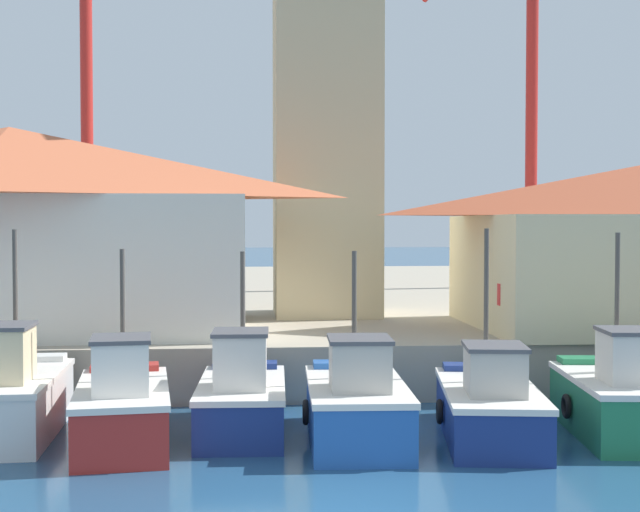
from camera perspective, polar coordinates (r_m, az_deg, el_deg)
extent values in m
cube|color=#A89E89|center=(41.34, -3.04, -2.98)|extent=(120.00, 40.00, 1.39)
cube|color=silver|center=(19.54, -19.18, -9.17)|extent=(1.97, 4.36, 1.14)
cube|color=silver|center=(21.26, -18.09, -6.36)|extent=(1.58, 0.65, 0.24)
cube|color=silver|center=(19.43, -19.20, -7.37)|extent=(2.03, 4.42, 0.12)
cube|color=beige|center=(18.62, -19.73, -5.97)|extent=(1.14, 1.32, 1.05)
cube|color=#4C4C51|center=(18.55, -19.75, -4.25)|extent=(1.22, 1.41, 0.08)
cylinder|color=#4C4742|center=(19.76, -18.92, -2.69)|extent=(0.10, 0.10, 2.98)
cube|color=#AD2823|center=(18.29, -12.51, -10.04)|extent=(2.16, 4.43, 1.04)
cube|color=#AD2823|center=(20.03, -12.38, -7.12)|extent=(1.51, 0.75, 0.24)
cube|color=silver|center=(18.18, -12.53, -8.28)|extent=(2.23, 4.49, 0.12)
cube|color=silver|center=(17.35, -12.61, -6.93)|extent=(1.16, 1.38, 0.98)
cube|color=#4C4C51|center=(17.28, -12.62, -5.19)|extent=(1.25, 1.47, 0.08)
cylinder|color=#4C4742|center=(18.51, -12.52, -3.71)|extent=(0.10, 0.10, 2.68)
torus|color=black|center=(18.55, -15.43, -9.90)|extent=(0.17, 0.53, 0.52)
cube|color=navy|center=(18.91, -5.01, -9.75)|extent=(1.87, 4.14, 0.94)
cube|color=navy|center=(20.56, -4.82, -7.11)|extent=(1.48, 0.65, 0.24)
cube|color=silver|center=(18.81, -5.02, -8.19)|extent=(1.93, 4.21, 0.12)
cube|color=beige|center=(18.00, -5.11, -6.72)|extent=(1.08, 1.26, 1.08)
cube|color=#4C4C51|center=(17.93, -5.12, -4.89)|extent=(1.16, 1.35, 0.08)
cylinder|color=#4C4742|center=(19.12, -4.97, -3.76)|extent=(0.10, 0.10, 2.70)
torus|color=black|center=(19.17, -7.83, -9.60)|extent=(0.14, 0.52, 0.52)
cube|color=#2356A8|center=(18.12, 2.34, -10.07)|extent=(2.04, 4.34, 1.06)
cube|color=#2356A8|center=(19.85, 1.88, -7.09)|extent=(1.61, 0.66, 0.24)
cube|color=silver|center=(18.01, 2.34, -8.27)|extent=(2.10, 4.40, 0.12)
cube|color=#B2ADA3|center=(17.19, 2.55, -7.00)|extent=(1.17, 1.32, 0.92)
cube|color=#4C4C51|center=(17.12, 2.56, -5.35)|extent=(1.25, 1.41, 0.08)
cylinder|color=#4C4742|center=(18.34, 2.20, -3.76)|extent=(0.10, 0.10, 2.62)
torus|color=black|center=(18.27, -0.93, -9.97)|extent=(0.14, 0.52, 0.52)
cube|color=navy|center=(18.65, 10.77, -9.94)|extent=(2.43, 4.73, 0.95)
cube|color=navy|center=(20.51, 10.05, -7.15)|extent=(1.60, 0.81, 0.24)
cube|color=silver|center=(18.55, 10.78, -8.36)|extent=(2.50, 4.80, 0.12)
cube|color=#B2ADA3|center=(17.70, 11.12, -7.24)|extent=(1.26, 1.50, 0.87)
cube|color=#4C4C51|center=(17.62, 11.13, -5.71)|extent=(1.36, 1.59, 0.08)
cylinder|color=#4C4742|center=(18.88, 10.59, -3.10)|extent=(0.10, 0.10, 3.19)
torus|color=black|center=(18.78, 7.66, -9.84)|extent=(0.19, 0.53, 0.52)
cube|color=#237A4C|center=(19.55, 18.84, -9.22)|extent=(2.50, 4.23, 1.10)
cube|color=#237A4C|center=(21.10, 17.42, -6.52)|extent=(1.81, 0.79, 0.24)
cube|color=silver|center=(19.44, 18.86, -7.48)|extent=(2.56, 4.29, 0.12)
cube|color=beige|center=(18.70, 19.53, -6.16)|extent=(1.37, 1.34, 0.98)
cube|color=#4C4C51|center=(18.63, 19.55, -4.54)|extent=(1.45, 1.42, 0.08)
cylinder|color=#4C4742|center=(19.73, 18.48, -2.85)|extent=(0.10, 0.10, 2.95)
torus|color=black|center=(19.44, 15.49, -9.25)|extent=(0.18, 0.53, 0.52)
cube|color=beige|center=(29.07, 0.38, 8.73)|extent=(3.32, 3.32, 12.65)
cube|color=silver|center=(26.14, -19.19, -0.47)|extent=(12.98, 6.77, 3.69)
pyramid|color=#C1603D|center=(26.17, -19.27, 5.70)|extent=(13.38, 7.17, 1.94)
cube|color=maroon|center=(42.30, -14.61, -1.18)|extent=(2.00, 2.00, 1.20)
cylinder|color=red|center=(42.88, -14.73, 12.02)|extent=(0.56, 0.56, 18.40)
cube|color=maroon|center=(42.94, 13.30, -1.12)|extent=(2.00, 2.00, 1.20)
cylinder|color=red|center=(43.35, 13.40, 10.54)|extent=(0.56, 0.56, 16.35)
cylinder|color=#33333D|center=(24.27, 13.04, -3.96)|extent=(0.22, 0.22, 0.85)
cube|color=#338C4C|center=(24.20, 13.06, -2.30)|extent=(0.34, 0.22, 0.56)
sphere|color=beige|center=(24.18, 13.07, -1.38)|extent=(0.20, 0.20, 0.20)
cylinder|color=#33333D|center=(23.54, 11.72, -4.14)|extent=(0.22, 0.22, 0.85)
cube|color=red|center=(23.47, 11.74, -2.43)|extent=(0.34, 0.22, 0.56)
sphere|color=beige|center=(23.44, 11.74, -1.48)|extent=(0.20, 0.20, 0.20)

